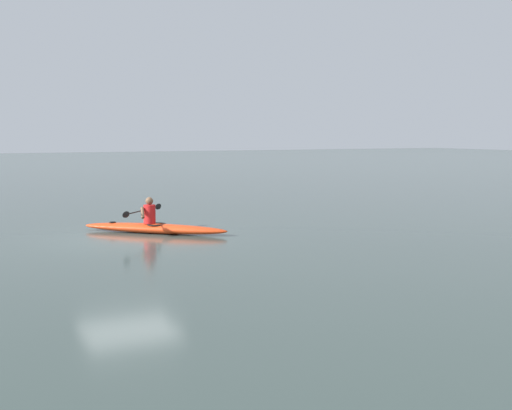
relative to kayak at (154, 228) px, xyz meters
name	(u,v)px	position (x,y,z in m)	size (l,w,h in m)	color
ground_plane	(128,239)	(0.96, 0.71, -0.14)	(160.00, 160.00, 0.00)	#384742
kayak	(154,228)	(0.00, 0.00, 0.00)	(3.55, 3.36, 0.27)	red
kayaker	(149,212)	(0.12, -0.11, 0.45)	(1.67, 1.79, 0.73)	red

